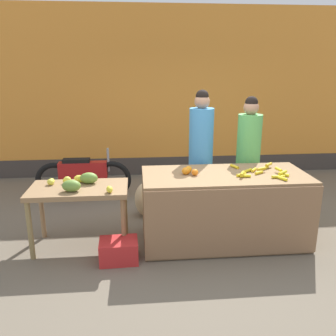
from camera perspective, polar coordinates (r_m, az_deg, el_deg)
The scene contains 12 objects.
ground_plane at distance 4.71m, azimuth 4.93°, elevation -11.56°, with size 24.00×24.00×0.00m, color #665B4C.
market_wall_back at distance 7.25m, azimuth 0.91°, elevation 11.76°, with size 9.77×0.23×3.31m.
fruit_stall_counter at distance 4.57m, azimuth 9.03°, elevation -6.38°, with size 2.05×0.95×0.90m.
side_table_wooden at distance 4.42m, azimuth -14.21°, elevation -4.26°, with size 1.17×0.65×0.78m.
banana_bunch_pile at distance 4.51m, azimuth 14.89°, elevation -0.58°, with size 0.64×0.69×0.07m.
orange_pile at distance 4.36m, azimuth 3.31°, elevation -0.45°, with size 0.19×0.22×0.09m.
mango_papaya_pile at distance 4.39m, azimuth -14.37°, elevation -2.14°, with size 0.85×0.55×0.14m.
vendor_woman_blue_shirt at distance 5.04m, azimuth 5.31°, elevation 1.94°, with size 0.34×0.34×1.88m.
vendor_woman_green_shirt at distance 5.20m, azimuth 12.80°, elevation 1.50°, with size 0.34×0.34×1.79m.
parked_motorcycle at distance 6.10m, azimuth -13.55°, elevation -1.28°, with size 1.60×0.18×0.88m.
produce_crate at distance 4.22m, azimuth -7.97°, elevation -13.12°, with size 0.44×0.32×0.26m, color red.
produce_sack at distance 5.30m, azimuth -3.53°, elevation -5.13°, with size 0.36×0.30×0.53m, color tan.
Camera 1 is at (-0.77, -4.09, 2.19)m, focal length 37.63 mm.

